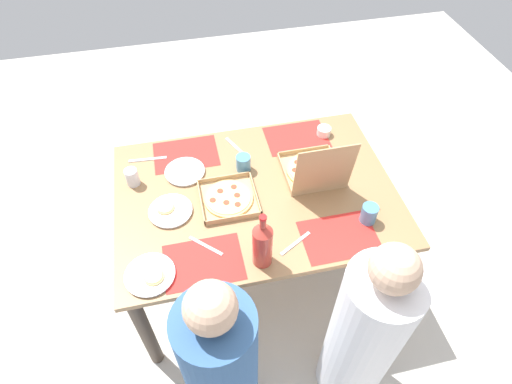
{
  "coord_description": "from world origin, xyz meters",
  "views": [
    {
      "loc": [
        0.32,
        1.44,
        2.39
      ],
      "look_at": [
        0.0,
        0.0,
        0.73
      ],
      "focal_mm": 29.75,
      "sensor_mm": 36.0,
      "label": 1
    }
  ],
  "objects_px": {
    "pizza_box_edge_far": "(228,198)",
    "cup_red": "(369,214)",
    "diner_right_seat": "(221,367)",
    "plate_far_right": "(170,211)",
    "cup_spare": "(243,163)",
    "pizza_box_corner_left": "(314,170)",
    "diner_left_seat": "(364,335)",
    "soda_bottle": "(262,244)",
    "cup_clear_left": "(132,177)",
    "plate_near_right": "(185,172)",
    "condiment_bowl": "(324,131)",
    "plate_middle": "(150,275)"
  },
  "relations": [
    {
      "from": "plate_near_right",
      "to": "condiment_bowl",
      "type": "relative_size",
      "value": 2.67
    },
    {
      "from": "plate_near_right",
      "to": "diner_right_seat",
      "type": "bearing_deg",
      "value": 91.2
    },
    {
      "from": "cup_clear_left",
      "to": "pizza_box_corner_left",
      "type": "bearing_deg",
      "value": 170.51
    },
    {
      "from": "plate_near_right",
      "to": "cup_red",
      "type": "height_order",
      "value": "cup_red"
    },
    {
      "from": "cup_clear_left",
      "to": "diner_right_seat",
      "type": "distance_m",
      "value": 1.05
    },
    {
      "from": "pizza_box_corner_left",
      "to": "diner_right_seat",
      "type": "relative_size",
      "value": 0.29
    },
    {
      "from": "condiment_bowl",
      "to": "cup_spare",
      "type": "bearing_deg",
      "value": 19.13
    },
    {
      "from": "soda_bottle",
      "to": "cup_spare",
      "type": "height_order",
      "value": "soda_bottle"
    },
    {
      "from": "pizza_box_corner_left",
      "to": "plate_middle",
      "type": "distance_m",
      "value": 0.99
    },
    {
      "from": "pizza_box_corner_left",
      "to": "condiment_bowl",
      "type": "bearing_deg",
      "value": -117.67
    },
    {
      "from": "soda_bottle",
      "to": "pizza_box_corner_left",
      "type": "bearing_deg",
      "value": -130.31
    },
    {
      "from": "cup_clear_left",
      "to": "condiment_bowl",
      "type": "distance_m",
      "value": 1.13
    },
    {
      "from": "cup_clear_left",
      "to": "plate_near_right",
      "type": "bearing_deg",
      "value": -175.92
    },
    {
      "from": "plate_far_right",
      "to": "condiment_bowl",
      "type": "bearing_deg",
      "value": -157.1
    },
    {
      "from": "diner_left_seat",
      "to": "plate_near_right",
      "type": "bearing_deg",
      "value": -55.89
    },
    {
      "from": "pizza_box_corner_left",
      "to": "plate_near_right",
      "type": "height_order",
      "value": "pizza_box_corner_left"
    },
    {
      "from": "plate_far_right",
      "to": "diner_right_seat",
      "type": "relative_size",
      "value": 0.19
    },
    {
      "from": "diner_left_seat",
      "to": "pizza_box_edge_far",
      "type": "bearing_deg",
      "value": -57.7
    },
    {
      "from": "cup_spare",
      "to": "pizza_box_corner_left",
      "type": "bearing_deg",
      "value": 158.87
    },
    {
      "from": "pizza_box_edge_far",
      "to": "diner_right_seat",
      "type": "height_order",
      "value": "diner_right_seat"
    },
    {
      "from": "cup_red",
      "to": "condiment_bowl",
      "type": "relative_size",
      "value": 1.24
    },
    {
      "from": "pizza_box_corner_left",
      "to": "cup_clear_left",
      "type": "distance_m",
      "value": 0.96
    },
    {
      "from": "cup_red",
      "to": "cup_clear_left",
      "type": "height_order",
      "value": "cup_red"
    },
    {
      "from": "cup_red",
      "to": "plate_near_right",
      "type": "bearing_deg",
      "value": -31.68
    },
    {
      "from": "cup_clear_left",
      "to": "diner_left_seat",
      "type": "xyz_separation_m",
      "value": [
        -0.95,
        0.98,
        -0.24
      ]
    },
    {
      "from": "diner_right_seat",
      "to": "diner_left_seat",
      "type": "bearing_deg",
      "value": 180.0
    },
    {
      "from": "plate_near_right",
      "to": "cup_spare",
      "type": "height_order",
      "value": "cup_spare"
    },
    {
      "from": "pizza_box_edge_far",
      "to": "cup_red",
      "type": "bearing_deg",
      "value": 156.67
    },
    {
      "from": "cup_clear_left",
      "to": "diner_right_seat",
      "type": "relative_size",
      "value": 0.08
    },
    {
      "from": "plate_far_right",
      "to": "cup_red",
      "type": "xyz_separation_m",
      "value": [
        -0.95,
        0.26,
        0.04
      ]
    },
    {
      "from": "plate_near_right",
      "to": "pizza_box_edge_far",
      "type": "bearing_deg",
      "value": 129.29
    },
    {
      "from": "cup_spare",
      "to": "diner_right_seat",
      "type": "relative_size",
      "value": 0.08
    },
    {
      "from": "cup_spare",
      "to": "condiment_bowl",
      "type": "distance_m",
      "value": 0.55
    },
    {
      "from": "soda_bottle",
      "to": "cup_red",
      "type": "xyz_separation_m",
      "value": [
        -0.56,
        -0.11,
        -0.08
      ]
    },
    {
      "from": "pizza_box_edge_far",
      "to": "diner_left_seat",
      "type": "bearing_deg",
      "value": 122.3
    },
    {
      "from": "pizza_box_corner_left",
      "to": "soda_bottle",
      "type": "xyz_separation_m",
      "value": [
        0.39,
        0.46,
        0.08
      ]
    },
    {
      "from": "soda_bottle",
      "to": "cup_clear_left",
      "type": "bearing_deg",
      "value": -47.77
    },
    {
      "from": "soda_bottle",
      "to": "cup_red",
      "type": "bearing_deg",
      "value": -168.46
    },
    {
      "from": "plate_middle",
      "to": "cup_clear_left",
      "type": "xyz_separation_m",
      "value": [
        0.06,
        -0.59,
        0.04
      ]
    },
    {
      "from": "pizza_box_corner_left",
      "to": "plate_middle",
      "type": "xyz_separation_m",
      "value": [
        0.89,
        0.43,
        -0.04
      ]
    },
    {
      "from": "soda_bottle",
      "to": "condiment_bowl",
      "type": "distance_m",
      "value": 0.96
    },
    {
      "from": "plate_near_right",
      "to": "cup_spare",
      "type": "relative_size",
      "value": 2.35
    },
    {
      "from": "diner_left_seat",
      "to": "soda_bottle",
      "type": "bearing_deg",
      "value": -42.84
    },
    {
      "from": "plate_near_right",
      "to": "cup_red",
      "type": "relative_size",
      "value": 2.15
    },
    {
      "from": "cup_red",
      "to": "diner_left_seat",
      "type": "xyz_separation_m",
      "value": [
        0.17,
        0.48,
        -0.24
      ]
    },
    {
      "from": "cup_red",
      "to": "pizza_box_edge_far",
      "type": "bearing_deg",
      "value": -23.33
    },
    {
      "from": "pizza_box_edge_far",
      "to": "diner_left_seat",
      "type": "xyz_separation_m",
      "value": [
        -0.48,
        0.75,
        -0.21
      ]
    },
    {
      "from": "diner_right_seat",
      "to": "plate_far_right",
      "type": "bearing_deg",
      "value": -80.57
    },
    {
      "from": "plate_far_right",
      "to": "condiment_bowl",
      "type": "relative_size",
      "value": 2.71
    },
    {
      "from": "plate_far_right",
      "to": "diner_right_seat",
      "type": "height_order",
      "value": "diner_right_seat"
    }
  ]
}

